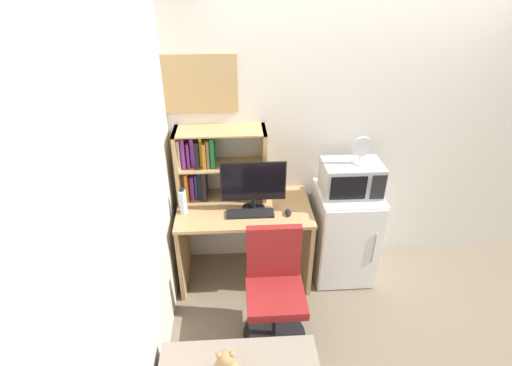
{
  "coord_description": "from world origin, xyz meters",
  "views": [
    {
      "loc": [
        -1.05,
        -3.13,
        2.61
      ],
      "look_at": [
        -0.88,
        -0.36,
        1.02
      ],
      "focal_mm": 27.47,
      "sensor_mm": 36.0,
      "label": 1
    }
  ],
  "objects_px": {
    "desk_fan": "(361,149)",
    "desk_chair": "(275,294)",
    "keyboard": "(250,214)",
    "microwave": "(351,178)",
    "computer_mouse": "(288,213)",
    "mini_fridge": "(344,233)",
    "water_bottle": "(183,201)",
    "hutch_bookshelf": "(207,162)",
    "monitor": "(253,184)",
    "wall_corkboard": "(196,84)"
  },
  "relations": [
    {
      "from": "desk_chair",
      "to": "monitor",
      "type": "bearing_deg",
      "value": 101.38
    },
    {
      "from": "desk_fan",
      "to": "desk_chair",
      "type": "height_order",
      "value": "desk_fan"
    },
    {
      "from": "keyboard",
      "to": "desk_chair",
      "type": "bearing_deg",
      "value": -73.73
    },
    {
      "from": "desk_fan",
      "to": "microwave",
      "type": "bearing_deg",
      "value": 173.47
    },
    {
      "from": "hutch_bookshelf",
      "to": "mini_fridge",
      "type": "relative_size",
      "value": 0.87
    },
    {
      "from": "water_bottle",
      "to": "wall_corkboard",
      "type": "xyz_separation_m",
      "value": [
        0.15,
        0.37,
        0.87
      ]
    },
    {
      "from": "wall_corkboard",
      "to": "desk_chair",
      "type": "bearing_deg",
      "value": -60.15
    },
    {
      "from": "water_bottle",
      "to": "monitor",
      "type": "bearing_deg",
      "value": 1.75
    },
    {
      "from": "computer_mouse",
      "to": "microwave",
      "type": "height_order",
      "value": "microwave"
    },
    {
      "from": "wall_corkboard",
      "to": "microwave",
      "type": "bearing_deg",
      "value": -13.06
    },
    {
      "from": "desk_fan",
      "to": "desk_chair",
      "type": "relative_size",
      "value": 0.26
    },
    {
      "from": "keyboard",
      "to": "wall_corkboard",
      "type": "relative_size",
      "value": 0.6
    },
    {
      "from": "desk_fan",
      "to": "desk_chair",
      "type": "distance_m",
      "value": 1.34
    },
    {
      "from": "monitor",
      "to": "computer_mouse",
      "type": "distance_m",
      "value": 0.37
    },
    {
      "from": "hutch_bookshelf",
      "to": "desk_chair",
      "type": "xyz_separation_m",
      "value": [
        0.5,
        -0.85,
        -0.71
      ]
    },
    {
      "from": "mini_fridge",
      "to": "desk_chair",
      "type": "relative_size",
      "value": 0.94
    },
    {
      "from": "hutch_bookshelf",
      "to": "desk_fan",
      "type": "height_order",
      "value": "hutch_bookshelf"
    },
    {
      "from": "computer_mouse",
      "to": "wall_corkboard",
      "type": "bearing_deg",
      "value": 147.82
    },
    {
      "from": "desk_chair",
      "to": "wall_corkboard",
      "type": "distance_m",
      "value": 1.75
    },
    {
      "from": "monitor",
      "to": "water_bottle",
      "type": "relative_size",
      "value": 2.29
    },
    {
      "from": "monitor",
      "to": "microwave",
      "type": "bearing_deg",
      "value": 4.02
    },
    {
      "from": "computer_mouse",
      "to": "desk_fan",
      "type": "height_order",
      "value": "desk_fan"
    },
    {
      "from": "monitor",
      "to": "desk_fan",
      "type": "distance_m",
      "value": 0.92
    },
    {
      "from": "water_bottle",
      "to": "microwave",
      "type": "xyz_separation_m",
      "value": [
        1.41,
        0.08,
        0.13
      ]
    },
    {
      "from": "monitor",
      "to": "keyboard",
      "type": "relative_size",
      "value": 1.37
    },
    {
      "from": "hutch_bookshelf",
      "to": "water_bottle",
      "type": "relative_size",
      "value": 3.26
    },
    {
      "from": "water_bottle",
      "to": "desk_chair",
      "type": "distance_m",
      "value": 1.04
    },
    {
      "from": "mini_fridge",
      "to": "microwave",
      "type": "xyz_separation_m",
      "value": [
        0.0,
        0.0,
        0.58
      ]
    },
    {
      "from": "keyboard",
      "to": "water_bottle",
      "type": "relative_size",
      "value": 1.68
    },
    {
      "from": "computer_mouse",
      "to": "mini_fridge",
      "type": "distance_m",
      "value": 0.67
    },
    {
      "from": "water_bottle",
      "to": "desk_chair",
      "type": "relative_size",
      "value": 0.25
    },
    {
      "from": "computer_mouse",
      "to": "desk_chair",
      "type": "bearing_deg",
      "value": -107.06
    },
    {
      "from": "mini_fridge",
      "to": "desk_chair",
      "type": "bearing_deg",
      "value": -136.29
    },
    {
      "from": "keyboard",
      "to": "monitor",
      "type": "bearing_deg",
      "value": 69.13
    },
    {
      "from": "hutch_bookshelf",
      "to": "wall_corkboard",
      "type": "bearing_deg",
      "value": 114.72
    },
    {
      "from": "hutch_bookshelf",
      "to": "water_bottle",
      "type": "height_order",
      "value": "hutch_bookshelf"
    },
    {
      "from": "water_bottle",
      "to": "desk_chair",
      "type": "xyz_separation_m",
      "value": [
        0.71,
        -0.6,
        -0.48
      ]
    },
    {
      "from": "microwave",
      "to": "desk_fan",
      "type": "bearing_deg",
      "value": -6.53
    },
    {
      "from": "hutch_bookshelf",
      "to": "computer_mouse",
      "type": "relative_size",
      "value": 7.75
    },
    {
      "from": "keyboard",
      "to": "computer_mouse",
      "type": "xyz_separation_m",
      "value": [
        0.32,
        -0.02,
        0.01
      ]
    },
    {
      "from": "water_bottle",
      "to": "wall_corkboard",
      "type": "bearing_deg",
      "value": 67.72
    },
    {
      "from": "monitor",
      "to": "microwave",
      "type": "distance_m",
      "value": 0.83
    },
    {
      "from": "monitor",
      "to": "water_bottle",
      "type": "bearing_deg",
      "value": -178.25
    },
    {
      "from": "desk_fan",
      "to": "water_bottle",
      "type": "bearing_deg",
      "value": -177.24
    },
    {
      "from": "monitor",
      "to": "water_bottle",
      "type": "distance_m",
      "value": 0.6
    },
    {
      "from": "computer_mouse",
      "to": "desk_fan",
      "type": "xyz_separation_m",
      "value": [
        0.59,
        0.15,
        0.49
      ]
    },
    {
      "from": "keyboard",
      "to": "microwave",
      "type": "height_order",
      "value": "microwave"
    },
    {
      "from": "hutch_bookshelf",
      "to": "mini_fridge",
      "type": "height_order",
      "value": "hutch_bookshelf"
    },
    {
      "from": "microwave",
      "to": "water_bottle",
      "type": "bearing_deg",
      "value": -176.92
    },
    {
      "from": "desk_chair",
      "to": "desk_fan",
      "type": "bearing_deg",
      "value": 41.67
    }
  ]
}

